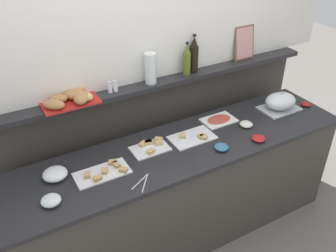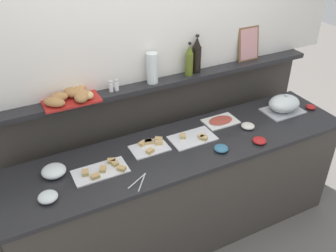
{
  "view_description": "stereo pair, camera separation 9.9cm",
  "coord_description": "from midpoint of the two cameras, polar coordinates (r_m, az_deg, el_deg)",
  "views": [
    {
      "loc": [
        -1.23,
        -1.93,
        2.56
      ],
      "look_at": [
        -0.08,
        0.1,
        1.08
      ],
      "focal_mm": 39.5,
      "sensor_mm": 36.0,
      "label": 1
    },
    {
      "loc": [
        -1.14,
        -1.98,
        2.56
      ],
      "look_at": [
        -0.08,
        0.1,
        1.08
      ],
      "focal_mm": 39.5,
      "sensor_mm": 36.0,
      "label": 2
    }
  ],
  "objects": [
    {
      "name": "sandwich_platter_front",
      "position": [
        2.88,
        2.88,
        -1.76
      ],
      "size": [
        0.35,
        0.21,
        0.04
      ],
      "color": "silver",
      "rests_on": "buffet_counter"
    },
    {
      "name": "condiment_bowl_red",
      "position": [
        2.77,
        7.24,
        -3.25
      ],
      "size": [
        0.11,
        0.11,
        0.04
      ],
      "primitive_type": "ellipsoid",
      "color": "teal",
      "rests_on": "buffet_counter"
    },
    {
      "name": "salt_shaker",
      "position": [
        2.8,
        -9.99,
        5.89
      ],
      "size": [
        0.03,
        0.03,
        0.09
      ],
      "color": "white",
      "rests_on": "back_ledge_unit"
    },
    {
      "name": "cold_cuts_platter",
      "position": [
        3.12,
        6.96,
        0.95
      ],
      "size": [
        0.28,
        0.19,
        0.02
      ],
      "color": "white",
      "rests_on": "buffet_counter"
    },
    {
      "name": "water_carafe",
      "position": [
        2.88,
        -3.72,
        8.85
      ],
      "size": [
        0.09,
        0.09,
        0.24
      ],
      "primitive_type": "cylinder",
      "color": "silver",
      "rests_on": "back_ledge_unit"
    },
    {
      "name": "glass_bowl_medium",
      "position": [
        2.43,
        -18.74,
        -10.87
      ],
      "size": [
        0.12,
        0.12,
        0.05
      ],
      "color": "silver",
      "rests_on": "buffet_counter"
    },
    {
      "name": "olive_oil_bottle",
      "position": [
        3.02,
        1.97,
        10.09
      ],
      "size": [
        0.06,
        0.06,
        0.28
      ],
      "color": "#56661E",
      "rests_on": "back_ledge_unit"
    },
    {
      "name": "wine_bottle_dark",
      "position": [
        3.08,
        3.07,
        10.86
      ],
      "size": [
        0.08,
        0.08,
        0.32
      ],
      "color": "black",
      "rests_on": "back_ledge_unit"
    },
    {
      "name": "bread_basket",
      "position": [
        2.71,
        -15.58,
        4.17
      ],
      "size": [
        0.41,
        0.31,
        0.08
      ],
      "color": "#B2231E",
      "rests_on": "back_ledge_unit"
    },
    {
      "name": "sandwich_platter_rear",
      "position": [
        2.77,
        -3.72,
        -3.21
      ],
      "size": [
        0.28,
        0.19,
        0.04
      ],
      "color": "silver",
      "rests_on": "buffet_counter"
    },
    {
      "name": "ground_plane",
      "position": [
        3.81,
        -3.38,
        -10.02
      ],
      "size": [
        12.0,
        12.0,
        0.0
      ],
      "primitive_type": "plane",
      "color": "slate"
    },
    {
      "name": "buffet_counter",
      "position": [
        3.1,
        1.38,
        -10.11
      ],
      "size": [
        2.73,
        0.67,
        0.94
      ],
      "color": "#3D3833",
      "rests_on": "ground_plane"
    },
    {
      "name": "condiment_bowl_cream",
      "position": [
        2.92,
        12.88,
        -1.88
      ],
      "size": [
        0.11,
        0.11,
        0.04
      ],
      "primitive_type": "ellipsoid",
      "color": "red",
      "rests_on": "buffet_counter"
    },
    {
      "name": "back_ledge_unit",
      "position": [
        3.32,
        -3.05,
        -2.25
      ],
      "size": [
        2.93,
        0.22,
        1.29
      ],
      "color": "#3D3833",
      "rests_on": "ground_plane"
    },
    {
      "name": "pepper_shaker",
      "position": [
        2.81,
        -9.15,
        6.1
      ],
      "size": [
        0.03,
        0.03,
        0.09
      ],
      "color": "white",
      "rests_on": "back_ledge_unit"
    },
    {
      "name": "condiment_bowl_dark",
      "position": [
        3.08,
        11.07,
        0.27
      ],
      "size": [
        0.11,
        0.11,
        0.04
      ],
      "primitive_type": "ellipsoid",
      "color": "silver",
      "rests_on": "buffet_counter"
    },
    {
      "name": "glass_bowl_large",
      "position": [
        2.61,
        -18.07,
        -7.12
      ],
      "size": [
        0.17,
        0.17,
        0.07
      ],
      "color": "silver",
      "rests_on": "buffet_counter"
    },
    {
      "name": "serving_tongs",
      "position": [
        2.47,
        -5.1,
        -8.61
      ],
      "size": [
        0.17,
        0.15,
        0.01
      ],
      "color": "#B7BABF",
      "rests_on": "buffet_counter"
    },
    {
      "name": "sandwich_platter_side",
      "position": [
        2.58,
        -10.96,
        -7.01
      ],
      "size": [
        0.38,
        0.19,
        0.04
      ],
      "color": "silver",
      "rests_on": "buffet_counter"
    },
    {
      "name": "condiment_bowl_teal",
      "position": [
        3.53,
        19.81,
        3.21
      ],
      "size": [
        0.09,
        0.09,
        0.03
      ],
      "primitive_type": "ellipsoid",
      "color": "red",
      "rests_on": "buffet_counter"
    },
    {
      "name": "framed_picture",
      "position": [
        3.39,
        10.85,
        12.48
      ],
      "size": [
        0.21,
        0.06,
        0.3
      ],
      "color": "brown",
      "rests_on": "back_ledge_unit"
    },
    {
      "name": "serving_cloche",
      "position": [
        3.37,
        16.14,
        3.6
      ],
      "size": [
        0.34,
        0.24,
        0.17
      ],
      "color": "#B7BABF",
      "rests_on": "buffet_counter"
    }
  ]
}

